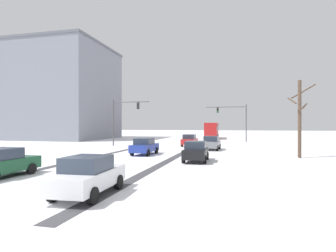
% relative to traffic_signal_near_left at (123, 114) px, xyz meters
% --- Properties ---
extents(ground_plane, '(300.00, 300.00, 0.00)m').
position_rel_traffic_signal_near_left_xyz_m(ground_plane, '(7.82, -27.69, -4.39)').
color(ground_plane, white).
extents(wheel_track_left_lane, '(0.72, 34.87, 0.01)m').
position_rel_traffic_signal_near_left_xyz_m(wheel_track_left_lane, '(2.86, -11.84, -4.38)').
color(wheel_track_left_lane, '#424247').
rests_on(wheel_track_left_lane, ground).
extents(wheel_track_right_lane, '(0.73, 34.87, 0.01)m').
position_rel_traffic_signal_near_left_xyz_m(wheel_track_right_lane, '(9.96, -11.84, -4.38)').
color(wheel_track_right_lane, '#424247').
rests_on(wheel_track_right_lane, ground).
extents(sidewalk_kerb_right, '(4.00, 34.87, 0.12)m').
position_rel_traffic_signal_near_left_xyz_m(sidewalk_kerb_right, '(18.48, -13.43, -4.33)').
color(sidewalk_kerb_right, white).
rests_on(sidewalk_kerb_right, ground).
extents(traffic_signal_near_left, '(5.38, 0.38, 6.50)m').
position_rel_traffic_signal_near_left_xyz_m(traffic_signal_near_left, '(0.00, 0.00, 0.00)').
color(traffic_signal_near_left, '#47474C').
rests_on(traffic_signal_near_left, ground).
extents(traffic_signal_far_right, '(7.07, 0.51, 6.50)m').
position_rel_traffic_signal_near_left_xyz_m(traffic_signal_far_right, '(15.09, 13.94, 0.10)').
color(traffic_signal_far_right, '#47474C').
rests_on(traffic_signal_far_right, ground).
extents(car_red_lead, '(1.89, 4.13, 1.62)m').
position_rel_traffic_signal_near_left_xyz_m(car_red_lead, '(9.11, 1.80, -3.57)').
color(car_red_lead, red).
rests_on(car_red_lead, ground).
extents(car_grey_second, '(1.98, 4.17, 1.62)m').
position_rel_traffic_signal_near_left_xyz_m(car_grey_second, '(12.53, -3.29, -3.57)').
color(car_grey_second, slate).
rests_on(car_grey_second, ground).
extents(car_blue_third, '(1.92, 4.15, 1.62)m').
position_rel_traffic_signal_near_left_xyz_m(car_blue_third, '(6.58, -10.16, -3.57)').
color(car_blue_third, '#233899').
rests_on(car_blue_third, ground).
extents(car_black_fourth, '(1.93, 4.15, 1.62)m').
position_rel_traffic_signal_near_left_xyz_m(car_black_fourth, '(12.19, -14.06, -3.57)').
color(car_black_fourth, black).
rests_on(car_black_fourth, ground).
extents(car_dark_green_fifth, '(1.96, 4.16, 1.62)m').
position_rel_traffic_signal_near_left_xyz_m(car_dark_green_fifth, '(2.68, -23.34, -3.57)').
color(car_dark_green_fifth, '#194C2D').
rests_on(car_dark_green_fifth, ground).
extents(car_white_sixth, '(1.97, 4.17, 1.62)m').
position_rel_traffic_signal_near_left_xyz_m(car_white_sixth, '(9.35, -25.73, -3.57)').
color(car_white_sixth, silver).
rests_on(car_white_sixth, ground).
extents(bus_oncoming, '(2.88, 11.06, 3.38)m').
position_rel_traffic_signal_near_left_xyz_m(bus_oncoming, '(10.27, 24.92, -2.39)').
color(bus_oncoming, '#B21E1E').
rests_on(bus_oncoming, ground).
extents(bare_tree_sidewalk_mid, '(2.25, 2.22, 6.85)m').
position_rel_traffic_signal_near_left_xyz_m(bare_tree_sidewalk_mid, '(20.77, -9.56, -0.71)').
color(bare_tree_sidewalk_mid, brown).
rests_on(bare_tree_sidewalk_mid, ground).
extents(office_building_far_left_block, '(22.83, 18.99, 19.49)m').
position_rel_traffic_signal_near_left_xyz_m(office_building_far_left_block, '(-22.27, 16.04, 5.37)').
color(office_building_far_left_block, gray).
rests_on(office_building_far_left_block, ground).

